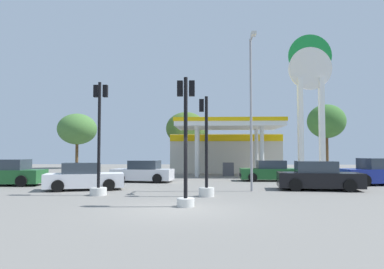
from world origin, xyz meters
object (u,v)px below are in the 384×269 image
tree_0 (77,129)px  tree_2 (326,122)px  car_4 (84,177)px  car_3 (143,172)px  car_5 (318,177)px  car_1 (7,174)px  traffic_signal_2 (206,168)px  car_0 (269,172)px  corner_streetlamp (251,100)px  traffic_signal_0 (186,153)px  car_2 (378,173)px  station_pole_sign (310,86)px  tree_1 (186,129)px  traffic_signal_1 (99,157)px

tree_0 → tree_2: tree_2 is taller
car_4 → tree_2: 30.18m
car_3 → car_5: car_5 is taller
car_1 → traffic_signal_2: 12.72m
car_0 → corner_streetlamp: bearing=-106.9°
car_0 → corner_streetlamp: corner_streetlamp is taller
traffic_signal_2 → tree_0: bearing=120.7°
traffic_signal_0 → traffic_signal_2: traffic_signal_0 is taller
tree_0 → tree_2: bearing=-4.7°
car_2 → traffic_signal_0: (-11.08, -8.93, 1.19)m
car_2 → traffic_signal_0: size_ratio=0.99×
station_pole_sign → car_1: station_pole_sign is taller
car_1 → car_5: size_ratio=1.01×
tree_1 → corner_streetlamp: (4.71, -22.75, -0.09)m
station_pole_sign → traffic_signal_1: 20.95m
car_4 → tree_0: 26.75m
traffic_signal_1 → corner_streetlamp: bearing=13.8°
tree_1 → tree_0: bearing=170.5°
station_pole_sign → car_5: station_pole_sign is taller
car_2 → traffic_signal_0: 14.28m
car_3 → traffic_signal_0: 10.99m
car_2 → tree_1: tree_1 is taller
tree_1 → corner_streetlamp: bearing=-78.3°
traffic_signal_0 → traffic_signal_1: 5.26m
car_2 → tree_2: bearing=80.2°
car_3 → car_0: bearing=8.3°
car_3 → car_5: bearing=-23.9°
car_4 → traffic_signal_2: size_ratio=0.96×
car_5 → car_2: bearing=34.1°
traffic_signal_0 → tree_0: bearing=117.1°
traffic_signal_0 → corner_streetlamp: (3.02, 4.94, 2.70)m
car_1 → traffic_signal_2: traffic_signal_2 is taller
station_pole_sign → car_1: bearing=-154.1°
traffic_signal_2 → tree_1: tree_1 is taller
car_5 → traffic_signal_0: bearing=-138.2°
car_4 → car_1: bearing=158.2°
traffic_signal_0 → station_pole_sign: bearing=61.3°
car_3 → tree_1: size_ratio=0.63×
car_5 → traffic_signal_1: traffic_signal_1 is taller
car_2 → car_3: size_ratio=1.13×
car_0 → tree_1: bearing=112.7°
car_2 → car_4: car_2 is taller
tree_2 → car_3: bearing=-135.9°
car_1 → traffic_signal_2: (11.83, -4.65, 0.54)m
car_3 → corner_streetlamp: (6.50, -5.40, 3.98)m
car_0 → car_2: 6.60m
car_0 → tree_1: tree_1 is taller
corner_streetlamp → car_5: bearing=14.8°
car_1 → tree_1: bearing=64.9°
car_0 → car_2: (6.04, -2.66, 0.09)m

